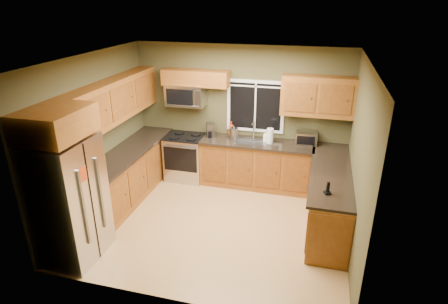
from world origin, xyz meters
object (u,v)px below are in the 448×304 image
at_px(coffee_maker, 211,130).
at_px(soap_bottle_b, 266,136).
at_px(toaster_oven, 306,138).
at_px(microwave, 186,95).
at_px(refrigerator, 69,200).
at_px(cordless_phone, 328,190).
at_px(range, 186,157).
at_px(soap_bottle_a, 231,129).
at_px(paper_towel_roll, 270,136).
at_px(kettle, 234,133).

distance_m(coffee_maker, soap_bottle_b, 1.10).
relative_size(toaster_oven, coffee_maker, 1.53).
xyz_separation_m(microwave, toaster_oven, (2.37, 0.01, -0.67)).
bearing_deg(refrigerator, cordless_phone, 16.54).
xyz_separation_m(range, coffee_maker, (0.51, 0.07, 0.60)).
height_order(refrigerator, coffee_maker, refrigerator).
relative_size(coffee_maker, cordless_phone, 1.46).
relative_size(coffee_maker, soap_bottle_a, 0.91).
height_order(toaster_oven, soap_bottle_b, toaster_oven).
relative_size(paper_towel_roll, soap_bottle_a, 1.09).
distance_m(refrigerator, paper_towel_roll, 3.67).
distance_m(microwave, cordless_phone, 3.43).
distance_m(refrigerator, kettle, 3.26).
height_order(microwave, soap_bottle_b, microwave).
bearing_deg(soap_bottle_a, range, -166.79).
relative_size(microwave, kettle, 2.58).
bearing_deg(refrigerator, paper_towel_roll, 49.28).
height_order(paper_towel_roll, soap_bottle_b, paper_towel_roll).
xyz_separation_m(refrigerator, soap_bottle_a, (1.59, 2.98, 0.19)).
bearing_deg(microwave, cordless_phone, -34.14).
height_order(microwave, kettle, microwave).
xyz_separation_m(refrigerator, soap_bottle_b, (2.30, 2.85, 0.15)).
distance_m(toaster_oven, cordless_phone, 1.93).
distance_m(paper_towel_roll, cordless_phone, 2.05).
relative_size(refrigerator, coffee_maker, 6.72).
bearing_deg(paper_towel_roll, range, -179.80).
height_order(refrigerator, microwave, microwave).
distance_m(toaster_oven, kettle, 1.37).
height_order(kettle, cordless_phone, kettle).
height_order(coffee_maker, cordless_phone, coffee_maker).
relative_size(range, microwave, 1.23).
bearing_deg(toaster_oven, refrigerator, -136.37).
height_order(refrigerator, cordless_phone, refrigerator).
height_order(microwave, soap_bottle_a, microwave).
relative_size(refrigerator, range, 1.92).
xyz_separation_m(microwave, kettle, (1.00, -0.13, -0.65)).
height_order(paper_towel_roll, cordless_phone, paper_towel_roll).
bearing_deg(cordless_phone, coffee_maker, 141.25).
bearing_deg(paper_towel_roll, microwave, 175.62).
relative_size(paper_towel_roll, soap_bottle_b, 1.51).
height_order(range, coffee_maker, coffee_maker).
xyz_separation_m(refrigerator, toaster_oven, (3.05, 2.91, 0.16)).
bearing_deg(range, paper_towel_roll, 0.20).
xyz_separation_m(toaster_oven, soap_bottle_b, (-0.75, -0.06, -0.01)).
height_order(soap_bottle_b, cordless_phone, soap_bottle_b).
height_order(kettle, soap_bottle_a, same).
xyz_separation_m(coffee_maker, kettle, (0.49, -0.06, 0.01)).
bearing_deg(paper_towel_roll, toaster_oven, 11.54).
xyz_separation_m(range, kettle, (1.00, 0.01, 0.61)).
xyz_separation_m(microwave, coffee_maker, (0.51, -0.07, -0.66)).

